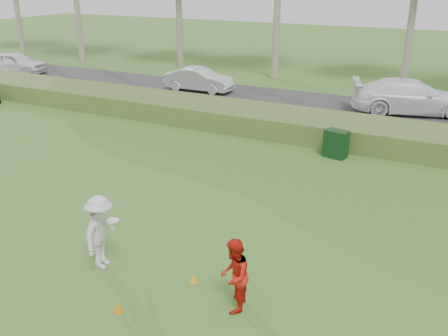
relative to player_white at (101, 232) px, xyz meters
The scene contains 11 objects.
ground 1.47m from the player_white, ahead, with size 120.00×120.00×0.00m, color #346421.
reed_strip 12.20m from the player_white, 84.64° to the left, with size 80.00×3.00×0.90m, color #446026.
park_road 17.20m from the player_white, 86.20° to the left, with size 80.00×6.00×0.06m, color #2D2D2D.
player_white is the anchor object (origin of this frame).
player_red 3.54m from the player_white, ahead, with size 0.79×0.62×1.63m, color red.
cone_orange 2.07m from the player_white, 41.16° to the right, with size 0.21×0.21×0.23m, color orange.
cone_yellow 2.46m from the player_white, ahead, with size 0.19×0.19×0.21m, color orange.
utility_cabinet 10.49m from the player_white, 74.01° to the left, with size 0.85×0.53×1.07m, color black.
car_left 27.01m from the player_white, 142.63° to the left, with size 1.72×4.28×1.46m, color white.
car_mid 18.94m from the player_white, 112.92° to the left, with size 1.43×4.10×1.35m, color white.
car_right 18.45m from the player_white, 75.93° to the left, with size 2.35×5.77×1.67m, color white.
Camera 1 is at (6.21, -8.04, 6.63)m, focal length 40.00 mm.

